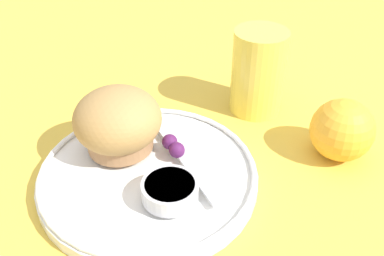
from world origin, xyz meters
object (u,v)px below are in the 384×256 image
at_px(orange_fruit, 342,130).
at_px(juice_glass, 258,72).
at_px(butter_knife, 179,149).
at_px(muffin, 118,122).

xyz_separation_m(orange_fruit, juice_glass, (-0.13, -0.02, 0.02)).
height_order(orange_fruit, juice_glass, juice_glass).
bearing_deg(butter_knife, juice_glass, 112.53).
height_order(butter_knife, orange_fruit, orange_fruit).
relative_size(muffin, orange_fruit, 1.34).
bearing_deg(orange_fruit, juice_glass, -169.60).
distance_m(butter_knife, juice_glass, 0.16).
relative_size(butter_knife, orange_fruit, 2.61).
bearing_deg(butter_knife, orange_fruit, 68.49).
height_order(muffin, juice_glass, juice_glass).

